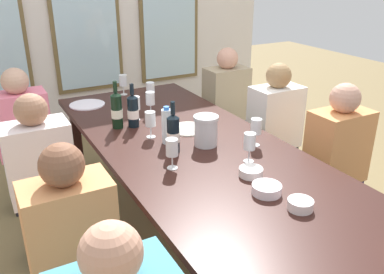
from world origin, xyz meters
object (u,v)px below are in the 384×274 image
Objects in this scene: metal_pitcher at (206,130)px; seated_person_5 at (274,136)px; wine_glass_6 at (123,81)px; dining_table at (198,157)px; white_plate_0 at (87,105)px; wine_glass_1 at (172,149)px; seated_person_7 at (226,111)px; wine_bottle_0 at (173,133)px; wine_bottle_2 at (133,111)px; water_bottle at (167,126)px; seated_person_6 at (26,144)px; wine_glass_2 at (256,127)px; tasting_bowl_1 at (300,205)px; tasting_bowl_3 at (251,172)px; seated_person_4 at (43,185)px; seated_person_1 at (334,169)px; tasting_bowl_2 at (267,189)px; seated_person_0 at (75,261)px; wine_glass_0 at (135,104)px; wine_glass_4 at (150,99)px; wine_glass_3 at (150,120)px; white_plate_1 at (188,129)px; wine_bottle_1 at (117,110)px; wine_glass_7 at (150,89)px; wine_glass_5 at (250,142)px.

metal_pitcher is 0.91m from seated_person_5.
dining_table is at bearing -89.68° from wine_glass_6.
wine_glass_1 is (0.12, -1.31, 0.11)m from white_plate_0.
wine_bottle_0 is at bearing -135.93° from seated_person_7.
seated_person_7 is (1.08, 0.48, -0.33)m from wine_bottle_2.
water_bottle is 1.35m from seated_person_7.
seated_person_6 is at bearing 177.35° from seated_person_7.
wine_glass_2 and wine_glass_6 have the same top height.
metal_pitcher is 1.31m from seated_person_7.
seated_person_6 is at bearing 116.59° from tasting_bowl_1.
seated_person_4 is at bearing 138.90° from tasting_bowl_3.
wine_glass_1 is at bearing 172.48° from seated_person_1.
tasting_bowl_2 is 0.13× the size of seated_person_5.
tasting_bowl_3 is (0.08, -0.43, 0.08)m from dining_table.
seated_person_0 is at bearing -157.37° from seated_person_5.
white_plate_0 is at bearing 105.61° from tasting_bowl_3.
seated_person_7 is at bearing 39.19° from seated_person_0.
tasting_bowl_3 is 0.74× the size of wine_glass_6.
seated_person_7 reaches higher than wine_glass_1.
seated_person_0 is at bearing -124.55° from wine_glass_0.
wine_glass_3 is at bearing -113.17° from wine_glass_4.
wine_bottle_2 is at bearing 106.29° from tasting_bowl_3.
seated_person_5 reaches higher than wine_glass_6.
seated_person_5 and seated_person_7 have the same top height.
white_plate_1 is 1.48× the size of wine_glass_0.
seated_person_0 is (-0.91, 0.22, -0.24)m from tasting_bowl_2.
seated_person_1 is at bearing -38.94° from seated_person_6.
seated_person_5 is 1.00× the size of seated_person_6.
wine_bottle_2 is at bearing 102.19° from tasting_bowl_1.
wine_glass_4 is (-0.10, 0.40, 0.11)m from white_plate_1.
wine_glass_2 is 1.28m from seated_person_0.
seated_person_0 is at bearing -158.73° from wine_glass_1.
tasting_bowl_3 is 0.42m from wine_glass_2.
wine_glass_0 is at bearing -31.47° from seated_person_6.
tasting_bowl_3 is at bearing -85.85° from wine_glass_4.
tasting_bowl_1 is 0.11× the size of seated_person_0.
tasting_bowl_2 is (0.35, -1.19, -0.10)m from wine_bottle_1.
seated_person_7 is at bearing 49.54° from dining_table.
wine_glass_3 is 0.71m from wine_glass_7.
tasting_bowl_3 is (0.28, -0.97, -0.09)m from wine_bottle_2.
seated_person_1 reaches higher than wine_glass_5.
wine_glass_6 reaches higher than tasting_bowl_3.
tasting_bowl_3 reaches higher than dining_table.
wine_glass_2 is at bearing 3.33° from wine_glass_1.
tasting_bowl_1 is 0.11× the size of seated_person_7.
seated_person_5 is (1.05, 0.02, -0.34)m from wine_glass_3.
seated_person_4 is at bearing 177.83° from seated_person_5.
wine_glass_6 is 0.16× the size of seated_person_5.
white_plate_0 is 0.25× the size of seated_person_1.
dining_table is at bearing -89.59° from wine_glass_4.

